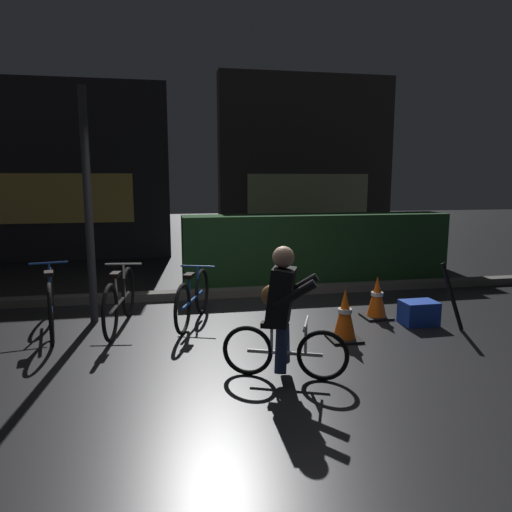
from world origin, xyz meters
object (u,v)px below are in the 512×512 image
(cyclist, at_px, (283,312))
(street_post, at_px, (88,208))
(parked_bike_left_mid, at_px, (51,301))
(parked_bike_center_left, at_px, (120,300))
(parked_bike_center_right, at_px, (193,298))
(blue_crate, at_px, (419,313))
(traffic_cone_far, at_px, (377,298))
(closed_umbrella, at_px, (452,296))
(traffic_cone_near, at_px, (345,315))

(cyclist, bearing_deg, street_post, 153.87)
(parked_bike_left_mid, bearing_deg, parked_bike_center_left, -105.86)
(parked_bike_center_right, relative_size, cyclist, 1.17)
(blue_crate, height_order, cyclist, cyclist)
(parked_bike_left_mid, xyz_separation_m, traffic_cone_far, (4.14, -0.26, -0.09))
(cyclist, bearing_deg, parked_bike_center_right, 132.27)
(parked_bike_center_left, xyz_separation_m, cyclist, (1.61, -1.83, 0.28))
(street_post, relative_size, traffic_cone_far, 5.20)
(parked_bike_left_mid, xyz_separation_m, cyclist, (2.43, -1.89, 0.26))
(cyclist, bearing_deg, blue_crate, 52.35)
(parked_bike_center_right, bearing_deg, blue_crate, -83.07)
(blue_crate, relative_size, closed_umbrella, 0.52)
(traffic_cone_near, relative_size, traffic_cone_far, 1.07)
(parked_bike_left_mid, distance_m, traffic_cone_far, 4.15)
(parked_bike_center_right, height_order, blue_crate, parked_bike_center_right)
(street_post, height_order, closed_umbrella, street_post)
(blue_crate, distance_m, closed_umbrella, 0.46)
(parked_bike_center_left, bearing_deg, parked_bike_left_mid, 93.44)
(parked_bike_center_left, bearing_deg, parked_bike_center_right, -79.56)
(parked_bike_left_mid, bearing_deg, cyclist, -139.55)
(blue_crate, bearing_deg, cyclist, -149.12)
(blue_crate, bearing_deg, traffic_cone_near, -160.95)
(parked_bike_left_mid, relative_size, parked_bike_center_left, 1.03)
(street_post, distance_m, parked_bike_left_mid, 1.24)
(parked_bike_center_left, bearing_deg, street_post, 54.94)
(traffic_cone_far, xyz_separation_m, blue_crate, (0.41, -0.37, -0.12))
(parked_bike_center_right, bearing_deg, street_post, 96.21)
(parked_bike_center_left, height_order, traffic_cone_near, parked_bike_center_left)
(parked_bike_center_right, distance_m, traffic_cone_near, 1.95)
(traffic_cone_near, relative_size, cyclist, 0.49)
(cyclist, bearing_deg, traffic_cone_far, 65.13)
(street_post, distance_m, traffic_cone_far, 3.91)
(street_post, xyz_separation_m, closed_umbrella, (4.38, -1.15, -1.07))
(parked_bike_center_left, height_order, cyclist, cyclist)
(parked_bike_center_left, xyz_separation_m, parked_bike_center_right, (0.90, 0.04, -0.03))
(street_post, distance_m, parked_bike_center_left, 1.23)
(closed_umbrella, bearing_deg, traffic_cone_near, 49.22)
(parked_bike_center_right, relative_size, traffic_cone_near, 2.40)
(blue_crate, distance_m, cyclist, 2.51)
(parked_bike_center_right, bearing_deg, parked_bike_center_left, 111.94)
(traffic_cone_far, relative_size, blue_crate, 1.29)
(blue_crate, xyz_separation_m, closed_umbrella, (0.29, -0.25, 0.26))
(parked_bike_left_mid, bearing_deg, street_post, -70.61)
(parked_bike_left_mid, bearing_deg, blue_crate, -109.52)
(parked_bike_center_left, height_order, blue_crate, parked_bike_center_left)
(parked_bike_center_right, xyz_separation_m, traffic_cone_far, (2.42, -0.24, -0.05))
(street_post, relative_size, cyclist, 2.38)
(street_post, bearing_deg, traffic_cone_far, -8.25)
(parked_bike_center_left, relative_size, parked_bike_center_right, 1.14)
(parked_bike_center_right, relative_size, blue_crate, 3.33)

